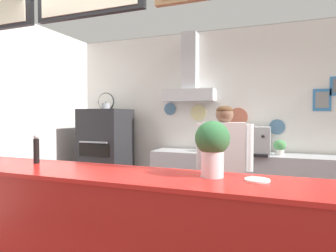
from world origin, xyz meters
TOP-DOWN VIEW (x-y plane):
  - back_wall_assembly at (-0.02, 2.26)m, footprint 5.31×2.91m
  - service_counter at (0.00, -0.51)m, footprint 4.56×0.62m
  - back_prep_counter at (0.47, 2.05)m, footprint 2.90×0.54m
  - pizza_oven at (-1.83, 1.85)m, footprint 0.73×0.72m
  - shop_worker at (0.39, 0.70)m, footprint 0.59×0.27m
  - espresso_machine at (0.58, 2.03)m, footprint 0.46×0.55m
  - potted_oregano at (0.94, 2.04)m, footprint 0.18×0.18m
  - potted_sage at (-0.15, 2.07)m, footprint 0.20×0.20m
  - condiment_plate at (0.80, -0.43)m, footprint 0.16×0.16m
  - basil_vase at (0.50, -0.42)m, footprint 0.24×0.24m
  - pepper_grinder at (-1.09, -0.40)m, footprint 0.05×0.05m

SIDE VIEW (x-z plane):
  - back_prep_counter at x=0.47m, z-range -0.01..0.89m
  - service_counter at x=0.00m, z-range 0.00..1.04m
  - pizza_oven at x=-1.83m, z-range -0.05..1.62m
  - shop_worker at x=0.39m, z-range 0.05..1.62m
  - potted_oregano at x=0.94m, z-range 0.91..1.13m
  - potted_sage at x=-0.15m, z-range 0.91..1.14m
  - condiment_plate at x=0.80m, z-range 1.04..1.05m
  - espresso_machine at x=0.58m, z-range 0.90..1.30m
  - pepper_grinder at x=-1.09m, z-range 1.04..1.29m
  - basil_vase at x=0.50m, z-range 1.06..1.44m
  - back_wall_assembly at x=-0.02m, z-range 0.10..2.98m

